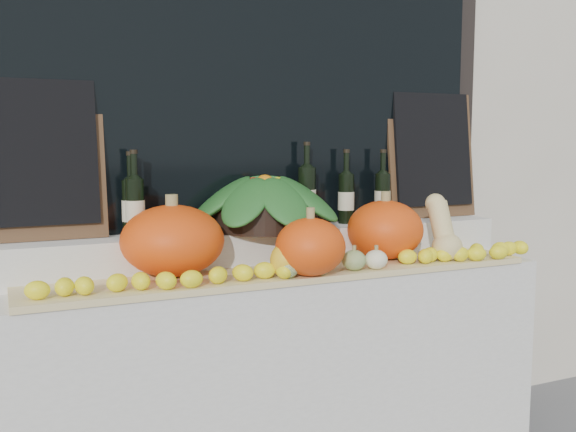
{
  "coord_description": "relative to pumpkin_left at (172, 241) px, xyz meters",
  "views": [
    {
      "loc": [
        -1.06,
        -0.89,
        1.42
      ],
      "look_at": [
        0.0,
        1.45,
        1.12
      ],
      "focal_mm": 40.0,
      "sensor_mm": 36.0,
      "label": 1
    }
  ],
  "objects": [
    {
      "name": "display_sill",
      "position": [
        0.46,
        0.02,
        -0.6
      ],
      "size": [
        2.3,
        0.55,
        0.88
      ],
      "primitive_type": "cube",
      "color": "silver",
      "rests_on": "ground"
    },
    {
      "name": "pumpkin_center",
      "position": [
        0.48,
        -0.21,
        -0.03
      ],
      "size": [
        0.34,
        0.34,
        0.22
      ],
      "primitive_type": "ellipsoid",
      "rotation": [
        0.0,
        0.0,
        -0.31
      ],
      "color": "#F44D0C",
      "rests_on": "straw_bedding"
    },
    {
      "name": "wine_bottle_far_left",
      "position": [
        -0.11,
        0.14,
        0.12
      ],
      "size": [
        0.08,
        0.08,
        0.35
      ],
      "color": "black",
      "rests_on": "rear_tier"
    },
    {
      "name": "wine_bottle_near_left",
      "position": [
        -0.12,
        0.19,
        0.12
      ],
      "size": [
        0.08,
        0.08,
        0.34
      ],
      "color": "black",
      "rests_on": "rear_tier"
    },
    {
      "name": "straw_bedding",
      "position": [
        0.46,
        -0.1,
        -0.15
      ],
      "size": [
        2.1,
        0.32,
        0.02
      ],
      "primitive_type": "cube",
      "color": "tan",
      "rests_on": "display_sill"
    },
    {
      "name": "produce_bowl",
      "position": [
        0.45,
        0.16,
        0.12
      ],
      "size": [
        0.71,
        0.71,
        0.25
      ],
      "color": "black",
      "rests_on": "rear_tier"
    },
    {
      "name": "chalkboard_right",
      "position": [
        1.38,
        0.24,
        0.32
      ],
      "size": [
        0.5,
        0.11,
        0.62
      ],
      "rotation": [
        -0.13,
        0.0,
        0.0
      ],
      "color": "#4C331E",
      "rests_on": "rear_tier"
    },
    {
      "name": "wine_bottle_tall",
      "position": [
        0.67,
        0.19,
        0.13
      ],
      "size": [
        0.08,
        0.08,
        0.38
      ],
      "color": "black",
      "rests_on": "rear_tier"
    },
    {
      "name": "chalkboard_left",
      "position": [
        -0.46,
        0.24,
        0.32
      ],
      "size": [
        0.5,
        0.11,
        0.62
      ],
      "rotation": [
        -0.13,
        0.0,
        0.0
      ],
      "color": "#4C331E",
      "rests_on": "rear_tier"
    },
    {
      "name": "wine_bottle_far_right",
      "position": [
        1.06,
        0.19,
        0.12
      ],
      "size": [
        0.08,
        0.08,
        0.34
      ],
      "color": "black",
      "rests_on": "rear_tier"
    },
    {
      "name": "pumpkin_left",
      "position": [
        0.0,
        0.0,
        0.0
      ],
      "size": [
        0.52,
        0.52,
        0.27
      ],
      "primitive_type": "ellipsoid",
      "rotation": [
        0.0,
        0.0,
        -0.38
      ],
      "color": "#F44D0C",
      "rests_on": "straw_bedding"
    },
    {
      "name": "rear_tier",
      "position": [
        0.46,
        0.17,
        -0.08
      ],
      "size": [
        2.3,
        0.25,
        0.16
      ],
      "primitive_type": "cube",
      "color": "silver",
      "rests_on": "display_sill"
    },
    {
      "name": "butternut_squash",
      "position": [
        1.17,
        -0.14,
        -0.01
      ],
      "size": [
        0.13,
        0.2,
        0.28
      ],
      "color": "#E2CB85",
      "rests_on": "straw_bedding"
    },
    {
      "name": "lemon_heap",
      "position": [
        0.46,
        -0.21,
        -0.11
      ],
      "size": [
        2.2,
        0.16,
        0.06
      ],
      "primitive_type": null,
      "color": "#FFF51A",
      "rests_on": "straw_bedding"
    },
    {
      "name": "pumpkin_right",
      "position": [
        0.94,
        -0.03,
        -0.01
      ],
      "size": [
        0.37,
        0.37,
        0.26
      ],
      "primitive_type": "ellipsoid",
      "rotation": [
        0.0,
        0.0,
        -0.12
      ],
      "color": "#F44D0C",
      "rests_on": "straw_bedding"
    },
    {
      "name": "decorative_gourds",
      "position": [
        0.51,
        -0.21,
        -0.09
      ],
      "size": [
        0.5,
        0.12,
        0.15
      ],
      "color": "#35691F",
      "rests_on": "straw_bedding"
    },
    {
      "name": "wine_bottle_near_right",
      "position": [
        0.87,
        0.19,
        0.12
      ],
      "size": [
        0.08,
        0.08,
        0.34
      ],
      "color": "black",
      "rests_on": "rear_tier"
    }
  ]
}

